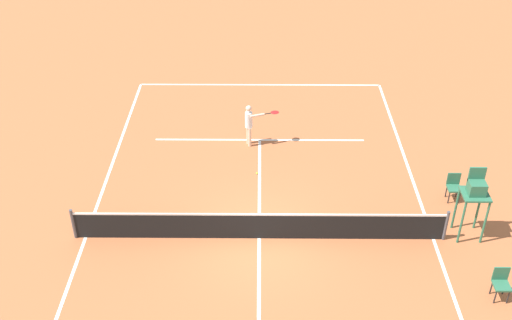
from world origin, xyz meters
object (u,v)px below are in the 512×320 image
Objects in this scene: tennis_ball at (257,173)px; courtside_chair_near at (501,282)px; player_serving at (250,122)px; umpire_chair at (475,193)px; courtside_chair_mid at (454,186)px.

courtside_chair_near is (-6.70, 5.89, 0.50)m from tennis_ball.
courtside_chair_near is (-6.97, 7.89, -0.47)m from player_serving.
player_serving is at bearing -82.26° from tennis_ball.
tennis_ball is at bearing -11.61° from player_serving.
umpire_chair is 2.54× the size of courtside_chair_mid.
umpire_chair is (-6.81, 5.25, 0.60)m from player_serving.
player_serving is 0.70× the size of umpire_chair.
courtside_chair_mid is at bearing -88.35° from courtside_chair_near.
umpire_chair is at bearing 153.51° from tennis_ball.
player_serving is 7.65m from courtside_chair_mid.
player_serving is 24.90× the size of tennis_ball.
courtside_chair_near is (-0.16, 2.63, -1.07)m from umpire_chair.
umpire_chair is at bearing 33.00° from player_serving.
courtside_chair_near is at bearing 93.46° from umpire_chair.
umpire_chair is 2.14m from courtside_chair_mid.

